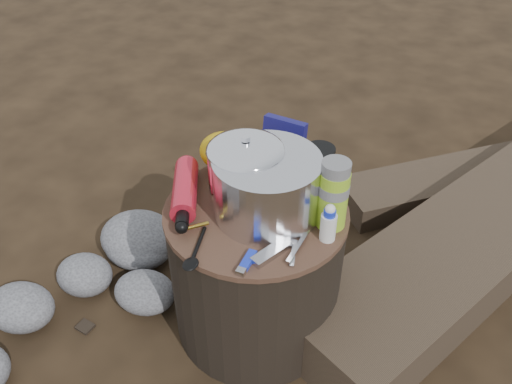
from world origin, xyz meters
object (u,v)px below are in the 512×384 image
(camping_pot, at_px, (246,172))
(travel_mug, at_px, (319,167))
(thermos, at_px, (333,195))
(stump, at_px, (256,269))
(fuel_bottle, at_px, (185,190))

(camping_pot, relative_size, travel_mug, 1.67)
(thermos, bearing_deg, camping_pot, 178.78)
(thermos, bearing_deg, stump, -174.81)
(camping_pot, distance_m, travel_mug, 0.20)
(stump, height_order, thermos, thermos)
(fuel_bottle, bearing_deg, camping_pot, -6.75)
(stump, xyz_separation_m, travel_mug, (0.11, 0.16, 0.27))
(fuel_bottle, height_order, travel_mug, travel_mug)
(fuel_bottle, relative_size, travel_mug, 2.35)
(fuel_bottle, bearing_deg, travel_mug, 7.95)
(stump, height_order, travel_mug, travel_mug)
(camping_pot, bearing_deg, stump, -32.20)
(stump, relative_size, travel_mug, 4.16)
(stump, bearing_deg, fuel_bottle, -172.22)
(fuel_bottle, height_order, thermos, thermos)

